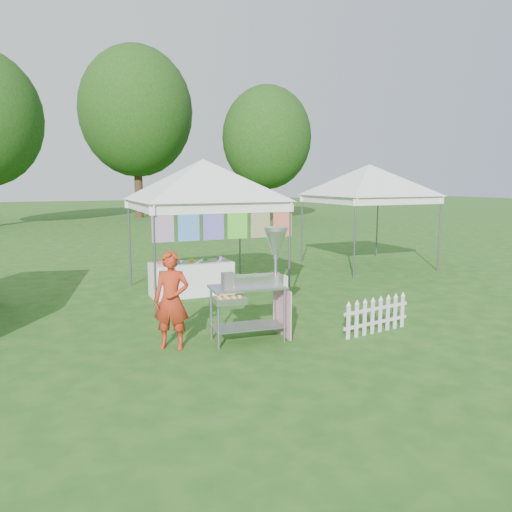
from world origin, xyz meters
name	(u,v)px	position (x,y,z in m)	size (l,w,h in m)	color
ground	(270,336)	(0.00, 0.00, 0.00)	(120.00, 120.00, 0.00)	#1E4E16
canopy_main	(203,159)	(0.00, 3.49, 2.99)	(4.24, 4.24, 3.45)	#59595E
canopy_right	(370,165)	(5.50, 5.00, 2.99)	(4.24, 4.24, 3.45)	#59595E
tree_mid	(136,112)	(3.00, 28.00, 7.14)	(7.60, 7.60, 11.52)	#322512
tree_right	(267,138)	(10.00, 22.00, 5.18)	(5.60, 5.60, 8.42)	#322512
donut_cart	(259,275)	(-0.24, -0.11, 1.06)	(1.35, 0.84, 1.80)	gray
vendor	(171,300)	(-1.61, 0.06, 0.75)	(0.54, 0.36, 1.49)	#A62A14
picket_fence	(376,316)	(1.71, -0.54, 0.29)	(1.43, 0.25, 0.56)	silver
display_table	(192,279)	(-0.33, 3.42, 0.37)	(1.80, 0.70, 0.74)	white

